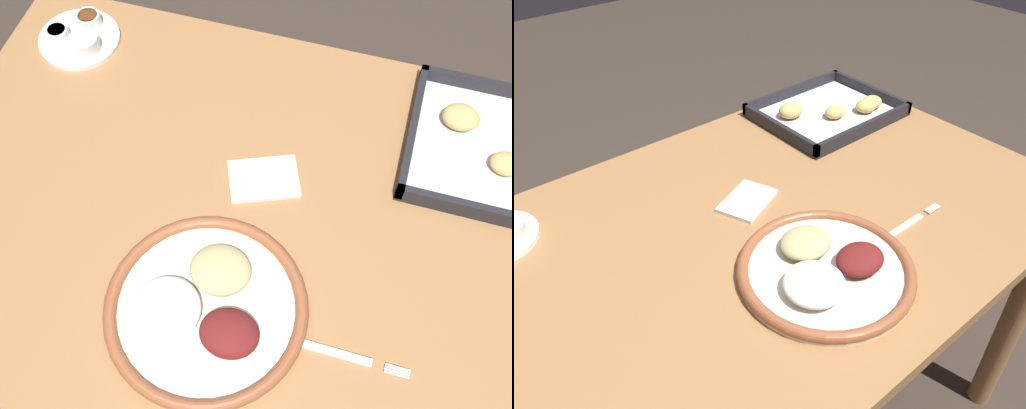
% 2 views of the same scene
% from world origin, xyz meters
% --- Properties ---
extents(ground_plane, '(8.00, 8.00, 0.00)m').
position_xyz_m(ground_plane, '(0.00, 0.00, 0.00)').
color(ground_plane, '#382D26').
extents(dining_table, '(1.13, 0.76, 0.75)m').
position_xyz_m(dining_table, '(0.00, 0.00, 0.63)').
color(dining_table, olive).
rests_on(dining_table, ground_plane).
extents(dinner_plate, '(0.29, 0.29, 0.05)m').
position_xyz_m(dinner_plate, '(-0.04, -0.17, 0.76)').
color(dinner_plate, beige).
rests_on(dinner_plate, dining_table).
extents(fork, '(0.20, 0.01, 0.00)m').
position_xyz_m(fork, '(0.15, -0.18, 0.75)').
color(fork, silver).
rests_on(fork, dining_table).
extents(saucer_plate, '(0.15, 0.15, 0.04)m').
position_xyz_m(saucer_plate, '(-0.43, 0.26, 0.76)').
color(saucer_plate, white).
rests_on(saucer_plate, dining_table).
extents(baking_tray, '(0.33, 0.27, 0.04)m').
position_xyz_m(baking_tray, '(0.36, 0.21, 0.76)').
color(baking_tray, black).
rests_on(baking_tray, dining_table).
extents(napkin, '(0.13, 0.12, 0.01)m').
position_xyz_m(napkin, '(-0.02, 0.06, 0.75)').
color(napkin, white).
rests_on(napkin, dining_table).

